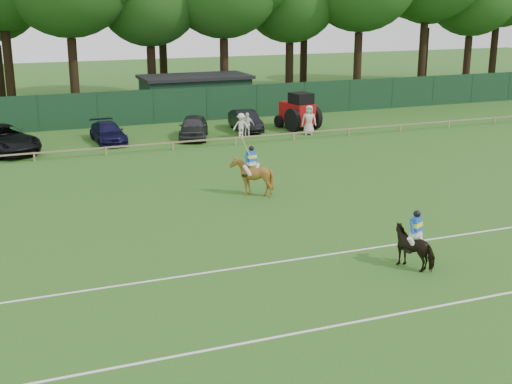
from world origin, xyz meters
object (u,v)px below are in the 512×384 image
horse_chestnut (251,176)px  sedan_navy (108,133)px  horse_dark (415,247)px  tractor (299,112)px  polo_ball (416,211)px  hatch_grey (194,127)px  estate_black (246,121)px  utility_shed (195,95)px  suv_black (3,139)px  spectator_right (309,120)px  spectator_mid (247,125)px  spectator_left (241,126)px

horse_chestnut → sedan_navy: (-4.15, 14.47, -0.28)m
horse_dark → tractor: (6.94, 24.40, 0.50)m
polo_ball → tractor: 19.58m
sedan_navy → hatch_grey: hatch_grey is taller
sedan_navy → estate_black: (9.47, 0.48, 0.06)m
sedan_navy → hatch_grey: bearing=-10.5°
horse_chestnut → tractor: size_ratio=0.54×
estate_black → utility_shed: (-1.22, 7.89, 0.85)m
hatch_grey → tractor: size_ratio=1.30×
horse_chestnut → utility_shed: (4.10, 22.84, 0.63)m
hatch_grey → estate_black: size_ratio=1.04×
sedan_navy → horse_chestnut: bearing=-76.8°
suv_black → sedan_navy: (6.28, 0.66, -0.17)m
spectator_right → utility_shed: bearing=135.2°
hatch_grey → spectator_right: size_ratio=2.21×
spectator_mid → tractor: (4.35, 1.39, 0.39)m
spectator_left → utility_shed: (-0.05, 10.20, 0.72)m
suv_black → spectator_right: (19.21, -1.68, 0.18)m
polo_ball → utility_shed: (-1.53, 27.92, 1.49)m
spectator_mid → spectator_right: (4.17, -0.66, 0.17)m
spectator_mid → tractor: bearing=24.8°
spectator_right → tractor: tractor is taller
polo_ball → tractor: tractor is taller
spectator_right → estate_black: bearing=162.3°
horse_dark → estate_black: bearing=-126.1°
spectator_mid → estate_black: bearing=78.9°
spectator_right → polo_ball: bearing=-78.8°
tractor → spectator_left: bearing=-172.4°
estate_black → polo_ball: 20.04m
utility_shed → spectator_left: bearing=-89.7°
sedan_navy → utility_shed: (8.25, 8.37, 0.91)m
horse_dark → polo_ball: bearing=-153.6°
horse_dark → spectator_left: bearing=-123.9°
spectator_right → tractor: bearing=106.6°
sedan_navy → spectator_left: spectator_left is taller
suv_black → utility_shed: 17.12m
estate_black → spectator_left: 2.59m
hatch_grey → spectator_mid: size_ratio=2.66×
horse_chestnut → spectator_right: spectator_right is taller
sedan_navy → spectator_left: size_ratio=2.64×
sedan_navy → utility_shed: utility_shed is taller
hatch_grey → polo_ball: (4.37, -18.82, -0.70)m
polo_ball → sedan_navy: bearing=116.6°
spectator_right → suv_black: bearing=-163.5°
suv_black → spectator_left: spectator_left is taller
hatch_grey → tractor: (7.70, 0.43, 0.47)m
horse_chestnut → horse_dark: bearing=89.7°
utility_shed → tractor: (4.86, -8.66, -0.33)m
suv_black → sedan_navy: bearing=-17.7°
suv_black → spectator_left: 14.62m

